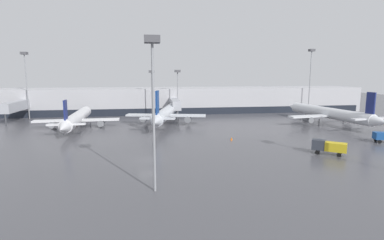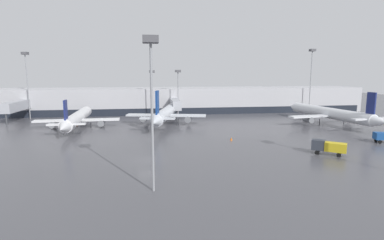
# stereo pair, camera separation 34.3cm
# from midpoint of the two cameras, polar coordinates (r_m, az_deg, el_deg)

# --- Properties ---
(ground_plane) EXTENTS (320.00, 320.00, 0.00)m
(ground_plane) POSITION_cam_midpoint_polar(r_m,az_deg,el_deg) (50.47, -8.81, -7.60)
(ground_plane) COLOR #4C4C51
(terminal_building) EXTENTS (160.00, 30.86, 9.00)m
(terminal_building) POSITION_cam_midpoint_polar(r_m,az_deg,el_deg) (110.70, -8.76, 3.71)
(terminal_building) COLOR #B2B2B7
(terminal_building) RESTS_ON ground_plane
(parked_jet_0) EXTENTS (25.74, 38.09, 9.83)m
(parked_jet_0) POSITION_cam_midpoint_polar(r_m,az_deg,el_deg) (92.76, 24.69, 1.16)
(parked_jet_0) COLOR silver
(parked_jet_0) RESTS_ON ground_plane
(parked_jet_1) EXTENTS (22.37, 36.21, 10.21)m
(parked_jet_1) POSITION_cam_midpoint_polar(r_m,az_deg,el_deg) (83.97, -5.12, 1.28)
(parked_jet_1) COLOR silver
(parked_jet_1) RESTS_ON ground_plane
(parked_jet_3) EXTENTS (21.86, 35.56, 8.38)m
(parked_jet_3) POSITION_cam_midpoint_polar(r_m,az_deg,el_deg) (84.56, -21.18, 0.31)
(parked_jet_3) COLOR white
(parked_jet_3) RESTS_ON ground_plane
(service_truck_0) EXTENTS (5.52, 4.74, 2.51)m
(service_truck_0) POSITION_cam_midpoint_polar(r_m,az_deg,el_deg) (58.18, 24.44, -4.58)
(service_truck_0) COLOR gold
(service_truck_0) RESTS_ON ground_plane
(service_truck_1) EXTENTS (4.24, 2.79, 2.33)m
(service_truck_1) POSITION_cam_midpoint_polar(r_m,az_deg,el_deg) (73.68, 32.67, -2.57)
(service_truck_1) COLOR #19478C
(service_truck_1) RESTS_ON ground_plane
(traffic_cone_1) EXTENTS (0.40, 0.40, 0.71)m
(traffic_cone_1) POSITION_cam_midpoint_polar(r_m,az_deg,el_deg) (87.70, -21.22, -0.85)
(traffic_cone_1) COLOR orange
(traffic_cone_1) RESTS_ON ground_plane
(traffic_cone_2) EXTENTS (0.51, 0.51, 0.65)m
(traffic_cone_2) POSITION_cam_midpoint_polar(r_m,az_deg,el_deg) (64.91, 7.38, -3.57)
(traffic_cone_2) COLOR orange
(traffic_cone_2) RESTS_ON ground_plane
(apron_light_mast_1) EXTENTS (1.80, 1.80, 20.76)m
(apron_light_mast_1) POSITION_cam_midpoint_polar(r_m,az_deg,el_deg) (107.18, -29.25, 8.76)
(apron_light_mast_1) COLOR gray
(apron_light_mast_1) RESTS_ON ground_plane
(apron_light_mast_2) EXTENTS (1.80, 1.80, 15.37)m
(apron_light_mast_2) POSITION_cam_midpoint_polar(r_m,az_deg,el_deg) (98.46, -2.87, 7.78)
(apron_light_mast_2) COLOR gray
(apron_light_mast_2) RESTS_ON ground_plane
(apron_light_mast_3) EXTENTS (1.80, 1.80, 22.68)m
(apron_light_mast_3) POSITION_cam_midpoint_polar(r_m,az_deg,el_deg) (115.01, 21.63, 9.82)
(apron_light_mast_3) COLOR gray
(apron_light_mast_3) RESTS_ON ground_plane
(apron_light_mast_5) EXTENTS (1.80, 1.80, 18.42)m
(apron_light_mast_5) POSITION_cam_midpoint_polar(r_m,az_deg,el_deg) (35.09, -7.78, 9.30)
(apron_light_mast_5) COLOR gray
(apron_light_mast_5) RESTS_ON ground_plane
(apron_light_mast_7) EXTENTS (1.80, 1.80, 15.23)m
(apron_light_mast_7) POSITION_cam_midpoint_polar(r_m,az_deg,el_deg) (98.35, -7.81, 7.65)
(apron_light_mast_7) COLOR gray
(apron_light_mast_7) RESTS_ON ground_plane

